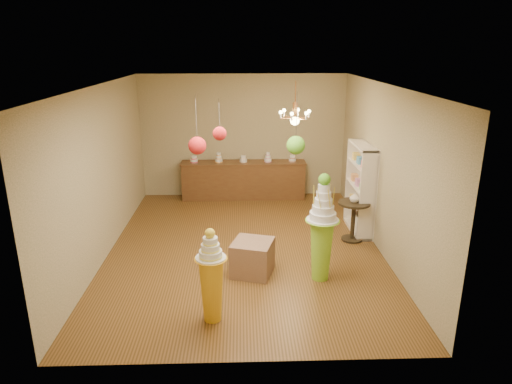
{
  "coord_description": "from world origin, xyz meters",
  "views": [
    {
      "loc": [
        -0.05,
        -7.85,
        3.64
      ],
      "look_at": [
        0.21,
        0.0,
        1.11
      ],
      "focal_mm": 32.0,
      "sensor_mm": 36.0,
      "label": 1
    }
  ],
  "objects_px": {
    "pedestal_orange": "(212,282)",
    "round_table": "(353,216)",
    "sideboard": "(244,179)",
    "pedestal_green": "(322,236)"
  },
  "relations": [
    {
      "from": "pedestal_orange",
      "to": "round_table",
      "type": "xyz_separation_m",
      "value": [
        2.57,
        2.63,
        -0.07
      ]
    },
    {
      "from": "pedestal_green",
      "to": "sideboard",
      "type": "height_order",
      "value": "pedestal_green"
    },
    {
      "from": "pedestal_orange",
      "to": "sideboard",
      "type": "bearing_deg",
      "value": 84.92
    },
    {
      "from": "pedestal_green",
      "to": "pedestal_orange",
      "type": "bearing_deg",
      "value": -146.58
    },
    {
      "from": "pedestal_orange",
      "to": "sideboard",
      "type": "distance_m",
      "value": 5.32
    },
    {
      "from": "pedestal_orange",
      "to": "round_table",
      "type": "distance_m",
      "value": 3.68
    },
    {
      "from": "pedestal_green",
      "to": "round_table",
      "type": "relative_size",
      "value": 2.27
    },
    {
      "from": "pedestal_green",
      "to": "pedestal_orange",
      "type": "xyz_separation_m",
      "value": [
        -1.69,
        -1.11,
        -0.16
      ]
    },
    {
      "from": "pedestal_orange",
      "to": "round_table",
      "type": "relative_size",
      "value": 1.74
    },
    {
      "from": "sideboard",
      "to": "round_table",
      "type": "distance_m",
      "value": 3.4
    }
  ]
}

